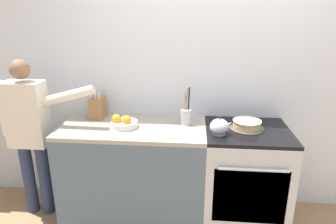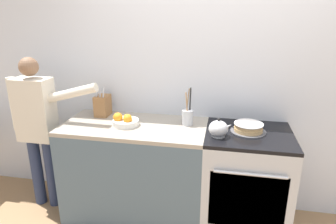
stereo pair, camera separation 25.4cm
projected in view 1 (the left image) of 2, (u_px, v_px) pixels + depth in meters
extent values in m
cube|color=silver|center=(210.00, 77.00, 2.80)|extent=(8.00, 0.04, 2.60)
cube|color=#4C6070|center=(135.00, 173.00, 2.80)|extent=(1.29, 0.66, 0.88)
cube|color=#9E9384|center=(133.00, 128.00, 2.65)|extent=(1.29, 0.66, 0.03)
cube|color=#B7BABF|center=(244.00, 178.00, 2.71)|extent=(0.72, 0.66, 0.89)
cube|color=black|center=(250.00, 197.00, 2.40)|extent=(0.59, 0.01, 0.49)
cylinder|color=#B7BABF|center=(253.00, 170.00, 2.30)|extent=(0.54, 0.02, 0.02)
cube|color=black|center=(248.00, 131.00, 2.57)|extent=(0.72, 0.66, 0.03)
cylinder|color=#4C4C51|center=(247.00, 128.00, 2.58)|extent=(0.29, 0.29, 0.01)
cylinder|color=tan|center=(247.00, 126.00, 2.57)|extent=(0.24, 0.24, 0.03)
cylinder|color=tan|center=(247.00, 123.00, 2.56)|extent=(0.23, 0.23, 0.03)
cylinder|color=white|center=(247.00, 121.00, 2.56)|extent=(0.24, 0.24, 0.01)
cylinder|color=#B7BABF|center=(219.00, 134.00, 2.47)|extent=(0.11, 0.11, 0.01)
ellipsoid|color=#B7BABF|center=(219.00, 127.00, 2.45)|extent=(0.16, 0.16, 0.13)
cone|color=#B7BABF|center=(229.00, 124.00, 2.44)|extent=(0.08, 0.03, 0.07)
sphere|color=black|center=(220.00, 118.00, 2.43)|extent=(0.02, 0.02, 0.02)
cube|color=olive|center=(98.00, 108.00, 2.82)|extent=(0.12, 0.17, 0.20)
cylinder|color=#B2B2B7|center=(91.00, 95.00, 2.74)|extent=(0.01, 0.04, 0.08)
cylinder|color=#B2B2B7|center=(95.00, 95.00, 2.74)|extent=(0.01, 0.03, 0.07)
cylinder|color=#B2B2B7|center=(99.00, 94.00, 2.73)|extent=(0.01, 0.04, 0.10)
cylinder|color=#B2B2B7|center=(93.00, 94.00, 2.78)|extent=(0.01, 0.04, 0.08)
cylinder|color=#B7BABF|center=(186.00, 117.00, 2.67)|extent=(0.10, 0.10, 0.14)
cylinder|color=#A37A51|center=(186.00, 103.00, 2.65)|extent=(0.04, 0.02, 0.28)
cylinder|color=black|center=(189.00, 103.00, 2.64)|extent=(0.02, 0.05, 0.30)
cylinder|color=#A37A51|center=(186.00, 106.00, 2.62)|extent=(0.03, 0.02, 0.25)
cylinder|color=#B7BABF|center=(186.00, 103.00, 2.65)|extent=(0.05, 0.02, 0.28)
cylinder|color=silver|center=(125.00, 124.00, 2.62)|extent=(0.23, 0.23, 0.05)
sphere|color=orange|center=(127.00, 119.00, 2.60)|extent=(0.07, 0.07, 0.07)
sphere|color=orange|center=(116.00, 119.00, 2.60)|extent=(0.08, 0.08, 0.08)
sphere|color=orange|center=(126.00, 119.00, 2.60)|extent=(0.07, 0.07, 0.07)
sphere|color=orange|center=(127.00, 120.00, 2.57)|extent=(0.08, 0.08, 0.08)
cylinder|color=#283351|center=(29.00, 178.00, 2.87)|extent=(0.11, 0.11, 0.72)
cylinder|color=#283351|center=(45.00, 179.00, 2.86)|extent=(0.11, 0.11, 0.72)
cube|color=beige|center=(27.00, 114.00, 2.66)|extent=(0.34, 0.20, 0.59)
cylinder|color=beige|center=(4.00, 109.00, 2.66)|extent=(0.08, 0.08, 0.50)
cylinder|color=beige|center=(67.00, 96.00, 2.57)|extent=(0.51, 0.08, 0.21)
sphere|color=#846047|center=(20.00, 69.00, 2.53)|extent=(0.17, 0.17, 0.17)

